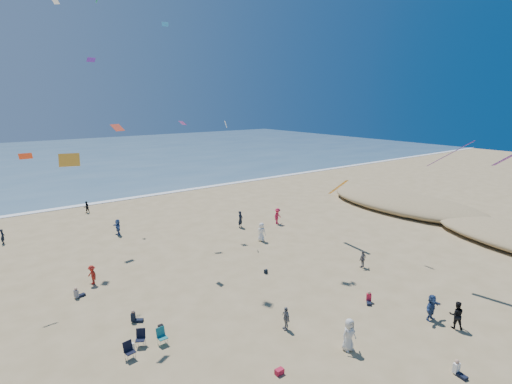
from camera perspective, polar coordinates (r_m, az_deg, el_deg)
ocean at (r=107.50m, az=-30.10°, el=3.83°), size 220.00×100.00×0.06m
surf_line at (r=58.87m, az=-23.85°, el=-1.78°), size 220.00×1.20×0.08m
standing_flyers at (r=32.51m, az=-1.97°, el=-10.73°), size 31.21×47.38×1.93m
seated_group at (r=25.14m, az=4.45°, el=-19.62°), size 17.39×26.99×0.84m
chair_cluster at (r=25.11m, az=-15.64°, el=-19.94°), size 2.65×1.55×1.00m
white_tote at (r=25.48m, az=-17.43°, el=-20.34°), size 0.35×0.20×0.40m
black_backpack at (r=26.78m, az=-13.46°, el=-18.33°), size 0.30×0.22×0.38m
cooler at (r=22.83m, az=3.36°, el=-24.24°), size 0.45×0.30×0.30m
navy_bag at (r=33.51m, az=1.41°, el=-11.28°), size 0.28×0.18×0.34m
kites_aloft at (r=32.74m, az=5.11°, el=14.14°), size 36.08×43.75×28.46m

